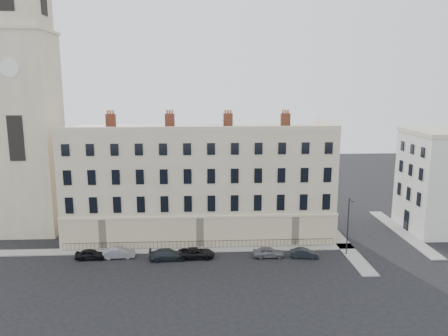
# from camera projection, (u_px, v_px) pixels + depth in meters

# --- Properties ---
(ground) EXTENTS (160.00, 160.00, 0.00)m
(ground) POSITION_uv_depth(u_px,v_px,m) (251.00, 265.00, 51.66)
(ground) COLOR black
(ground) RESTS_ON ground
(terrace) EXTENTS (36.22, 12.22, 17.00)m
(terrace) POSITION_uv_depth(u_px,v_px,m) (200.00, 181.00, 61.62)
(terrace) COLOR #C6B393
(terrace) RESTS_ON ground
(church_tower) EXTENTS (8.00, 8.13, 44.00)m
(church_tower) POSITION_uv_depth(u_px,v_px,m) (25.00, 101.00, 60.21)
(church_tower) COLOR #C6B393
(church_tower) RESTS_ON ground
(adjacent_building) EXTENTS (10.00, 10.00, 14.00)m
(adjacent_building) POSITION_uv_depth(u_px,v_px,m) (444.00, 183.00, 62.58)
(adjacent_building) COLOR silver
(adjacent_building) RESTS_ON ground
(pavement_terrace) EXTENTS (48.00, 2.00, 0.12)m
(pavement_terrace) POSITION_uv_depth(u_px,v_px,m) (169.00, 250.00, 56.03)
(pavement_terrace) COLOR gray
(pavement_terrace) RESTS_ON ground
(pavement_east_return) EXTENTS (2.00, 24.00, 0.12)m
(pavement_east_return) POSITION_uv_depth(u_px,v_px,m) (338.00, 238.00, 60.16)
(pavement_east_return) COLOR gray
(pavement_east_return) RESTS_ON ground
(pavement_adjacent) EXTENTS (2.00, 20.00, 0.12)m
(pavement_adjacent) POSITION_uv_depth(u_px,v_px,m) (402.00, 232.00, 62.63)
(pavement_adjacent) COLOR gray
(pavement_adjacent) RESTS_ON ground
(railings) EXTENTS (35.00, 0.04, 0.96)m
(railings) POSITION_uv_depth(u_px,v_px,m) (200.00, 245.00, 56.53)
(railings) COLOR black
(railings) RESTS_ON ground
(car_a) EXTENTS (3.73, 1.53, 1.27)m
(car_a) POSITION_uv_depth(u_px,v_px,m) (91.00, 254.00, 53.14)
(car_a) COLOR black
(car_a) RESTS_ON ground
(car_b) EXTENTS (3.98, 1.63, 1.28)m
(car_b) POSITION_uv_depth(u_px,v_px,m) (119.00, 253.00, 53.53)
(car_b) COLOR gray
(car_b) RESTS_ON ground
(car_c) EXTENTS (4.71, 2.18, 1.33)m
(car_c) POSITION_uv_depth(u_px,v_px,m) (168.00, 254.00, 52.97)
(car_c) COLOR #20262B
(car_c) RESTS_ON ground
(car_d) EXTENTS (4.60, 2.24, 1.26)m
(car_d) POSITION_uv_depth(u_px,v_px,m) (196.00, 253.00, 53.52)
(car_d) COLOR black
(car_d) RESTS_ON ground
(car_e) EXTENTS (3.87, 1.65, 1.31)m
(car_e) POSITION_uv_depth(u_px,v_px,m) (269.00, 252.00, 53.71)
(car_e) COLOR slate
(car_e) RESTS_ON ground
(car_f) EXTENTS (3.61, 1.73, 1.14)m
(car_f) POSITION_uv_depth(u_px,v_px,m) (304.00, 253.00, 53.62)
(car_f) COLOR black
(car_f) RESTS_ON ground
(streetlamp) EXTENTS (0.21, 1.60, 7.39)m
(streetlamp) POSITION_uv_depth(u_px,v_px,m) (348.00, 224.00, 53.76)
(streetlamp) COLOR #29292D
(streetlamp) RESTS_ON ground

